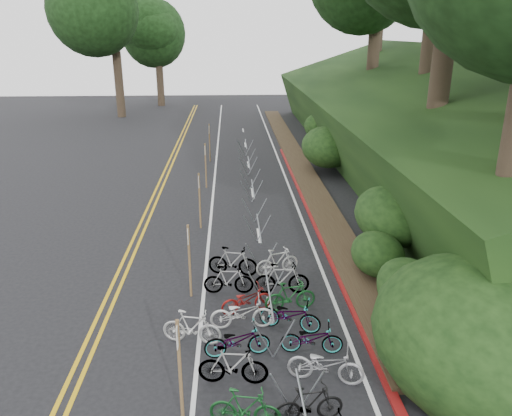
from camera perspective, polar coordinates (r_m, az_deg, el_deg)
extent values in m
plane|color=black|center=(12.68, -12.00, -21.07)|extent=(120.00, 120.00, 0.00)
cube|color=gold|center=(21.54, -13.80, -3.35)|extent=(0.12, 80.00, 0.01)
cube|color=gold|center=(21.48, -13.01, -3.34)|extent=(0.12, 80.00, 0.01)
cube|color=silver|center=(21.16, -5.39, -3.26)|extent=(0.12, 80.00, 0.01)
cube|color=silver|center=(21.38, 5.94, -3.03)|extent=(0.12, 80.00, 0.01)
cube|color=silver|center=(15.81, 1.58, -11.55)|extent=(0.10, 1.60, 0.01)
cube|color=silver|center=(21.17, 0.31, -3.16)|extent=(0.10, 1.60, 0.01)
cube|color=silver|center=(26.80, -0.42, 1.79)|extent=(0.10, 1.60, 0.01)
cube|color=silver|center=(32.56, -0.90, 5.00)|extent=(0.10, 1.60, 0.01)
cube|color=silver|center=(38.39, -1.24, 7.24)|extent=(0.10, 1.60, 0.01)
cube|color=silver|center=(44.27, -1.49, 8.88)|extent=(0.10, 1.60, 0.01)
cube|color=maroon|center=(23.28, 6.43, -1.01)|extent=(0.25, 28.00, 0.10)
cube|color=black|center=(33.97, 17.14, 9.58)|extent=(12.32, 44.00, 9.11)
cube|color=#382819|center=(32.82, 4.89, 5.18)|extent=(1.40, 44.00, 0.16)
ellipsoid|color=#284C19|center=(15.31, 17.62, -9.21)|extent=(2.00, 2.80, 1.60)
ellipsoid|color=#284C19|center=(19.66, 15.08, -0.84)|extent=(2.60, 3.64, 2.08)
ellipsoid|color=#284C19|center=(25.35, 13.73, 4.86)|extent=(2.20, 3.08, 1.76)
ellipsoid|color=#284C19|center=(30.79, 8.06, 6.94)|extent=(3.00, 4.20, 2.40)
ellipsoid|color=#284C19|center=(36.67, 7.42, 9.24)|extent=(2.40, 3.36, 1.92)
ellipsoid|color=#284C19|center=(40.68, 8.30, 11.18)|extent=(2.80, 3.92, 2.24)
ellipsoid|color=#284C19|center=(17.84, 13.73, -5.10)|extent=(1.80, 2.52, 1.44)
ellipsoid|color=#284C19|center=(29.19, 13.18, 8.02)|extent=(3.20, 4.48, 2.56)
ellipsoid|color=black|center=(13.59, 24.58, -13.23)|extent=(5.28, 6.16, 3.52)
cylinder|color=#2D2319|center=(15.08, 27.14, 2.77)|extent=(0.84, 0.84, 6.35)
cylinder|color=#2D2319|center=(23.41, 20.30, 13.45)|extent=(0.89, 0.89, 7.32)
cylinder|color=#2D2319|center=(31.69, 19.23, 17.02)|extent=(0.94, 0.94, 8.30)
cylinder|color=#2D2319|center=(39.00, 13.21, 16.16)|extent=(0.86, 0.86, 6.83)
cylinder|color=#2D2319|center=(47.34, 13.68, 18.08)|extent=(0.92, 0.92, 7.81)
cylinder|color=#2D2319|center=(52.89, -15.37, 13.43)|extent=(0.84, 0.84, 6.35)
ellipsoid|color=black|center=(52.66, -15.96, 19.67)|extent=(8.68, 8.68, 8.24)
cylinder|color=#2D2319|center=(60.26, -10.91, 14.19)|extent=(0.81, 0.81, 5.86)
ellipsoid|color=black|center=(60.03, -11.24, 19.14)|extent=(7.59, 7.59, 7.21)
cylinder|color=gray|center=(11.69, 3.15, -20.69)|extent=(0.62, 0.04, 1.22)
cylinder|color=gray|center=(11.76, 6.05, -20.52)|extent=(0.62, 0.04, 1.22)
cylinder|color=gray|center=(14.37, 1.54, -9.70)|extent=(0.05, 3.00, 0.05)
cylinder|color=gray|center=(13.47, 0.76, -14.78)|extent=(0.58, 0.04, 1.13)
cylinder|color=gray|center=(13.51, 3.21, -14.69)|extent=(0.58, 0.04, 1.13)
cylinder|color=gray|center=(15.85, 0.10, -9.08)|extent=(0.58, 0.04, 1.13)
cylinder|color=gray|center=(15.89, 2.14, -9.02)|extent=(0.58, 0.04, 1.13)
cylinder|color=gray|center=(18.88, 0.36, -2.29)|extent=(0.05, 3.00, 0.05)
cylinder|color=gray|center=(17.81, -0.28, -5.69)|extent=(0.58, 0.04, 1.13)
cylinder|color=gray|center=(17.85, 1.52, -5.65)|extent=(0.58, 0.04, 1.13)
cylinder|color=gray|center=(20.38, -0.66, -2.34)|extent=(0.58, 0.04, 1.13)
cylinder|color=gray|center=(20.41, 0.91, -2.31)|extent=(0.58, 0.04, 1.13)
cylinder|color=gray|center=(23.59, -0.34, 2.22)|extent=(0.05, 3.00, 0.05)
cylinder|color=gray|center=(22.44, -0.89, -0.26)|extent=(0.58, 0.04, 1.13)
cylinder|color=gray|center=(22.46, 0.54, -0.23)|extent=(0.58, 0.04, 1.13)
cylinder|color=gray|center=(25.09, -1.13, 1.90)|extent=(0.58, 0.04, 1.13)
cylinder|color=gray|center=(25.11, 0.15, 1.92)|extent=(0.58, 0.04, 1.13)
cylinder|color=gray|center=(28.40, -0.82, 5.21)|extent=(0.05, 3.00, 0.05)
cylinder|color=gray|center=(27.19, -1.29, 3.30)|extent=(0.58, 0.04, 1.13)
cylinder|color=gray|center=(27.21, -0.11, 3.32)|extent=(0.58, 0.04, 1.13)
cylinder|color=gray|center=(29.89, -1.45, 4.80)|extent=(0.58, 0.04, 1.13)
cylinder|color=gray|center=(29.91, -0.38, 4.81)|extent=(0.58, 0.04, 1.13)
cylinder|color=gray|center=(33.26, -1.15, 7.34)|extent=(0.05, 3.00, 0.05)
cylinder|color=gray|center=(32.02, -1.56, 5.80)|extent=(0.58, 0.04, 1.13)
cylinder|color=gray|center=(32.04, -0.56, 5.81)|extent=(0.58, 0.04, 1.13)
cylinder|color=gray|center=(34.75, -1.69, 6.89)|extent=(0.58, 0.04, 1.13)
cylinder|color=gray|center=(34.76, -0.76, 6.90)|extent=(0.58, 0.04, 1.13)
cylinder|color=brown|center=(11.43, -8.68, -17.90)|extent=(0.08, 0.08, 2.52)
cube|color=silver|center=(10.90, -8.93, -14.09)|extent=(0.02, 0.40, 0.50)
cylinder|color=brown|center=(16.12, -7.60, -6.06)|extent=(0.08, 0.08, 2.50)
cube|color=silver|center=(15.76, -7.75, -3.10)|extent=(0.02, 0.40, 0.50)
cylinder|color=brown|center=(21.68, -6.45, 0.79)|extent=(0.08, 0.08, 2.50)
cube|color=silver|center=(21.41, -6.54, 3.07)|extent=(0.02, 0.40, 0.50)
cylinder|color=brown|center=(27.42, -5.77, 4.81)|extent=(0.08, 0.08, 2.50)
cube|color=silver|center=(27.21, -5.83, 6.64)|extent=(0.02, 0.40, 0.50)
cylinder|color=brown|center=(33.26, -5.32, 7.43)|extent=(0.08, 0.08, 2.50)
cube|color=silver|center=(33.08, -5.37, 8.95)|extent=(0.02, 0.40, 0.50)
imported|color=beige|center=(14.18, -7.35, -13.36)|extent=(0.83, 1.74, 1.01)
imported|color=#144C1E|center=(11.61, -1.24, -21.90)|extent=(0.75, 1.65, 0.96)
imported|color=black|center=(11.78, 6.10, -21.39)|extent=(0.65, 1.61, 0.94)
imported|color=slate|center=(12.70, -2.65, -17.51)|extent=(0.68, 1.77, 1.04)
imported|color=#9E9EA3|center=(12.87, 7.97, -17.27)|extent=(1.12, 1.99, 0.99)
imported|color=slate|center=(13.63, -2.16, -14.89)|extent=(0.80, 1.82, 0.93)
imported|color=slate|center=(13.82, 6.39, -14.59)|extent=(0.76, 1.72, 0.88)
imported|color=beige|center=(14.73, -1.61, -11.90)|extent=(0.71, 1.88, 0.97)
imported|color=slate|center=(14.68, 3.88, -12.09)|extent=(1.24, 1.93, 0.96)
imported|color=maroon|center=(15.50, -1.09, -10.42)|extent=(1.04, 1.73, 0.86)
imported|color=#144C1E|center=(15.60, 3.94, -10.01)|extent=(0.74, 1.68, 0.97)
imported|color=slate|center=(16.51, -3.16, -8.19)|extent=(0.55, 1.66, 0.99)
imported|color=slate|center=(16.47, 3.00, -8.07)|extent=(0.55, 1.82, 1.08)
imported|color=slate|center=(17.67, -2.67, -6.10)|extent=(0.88, 1.84, 1.06)
imported|color=beige|center=(17.76, 2.45, -6.12)|extent=(0.94, 1.68, 0.97)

